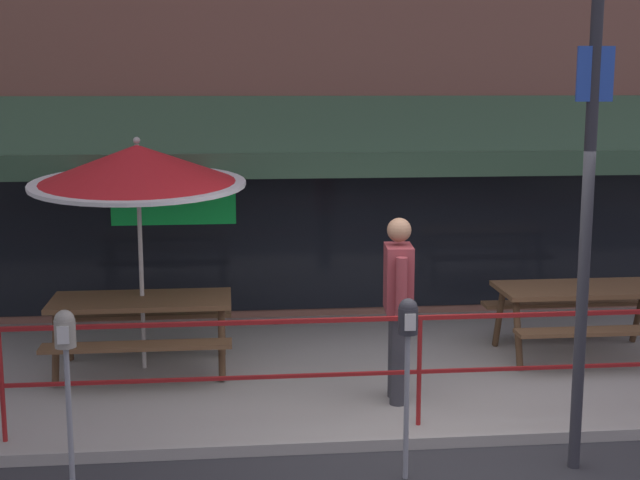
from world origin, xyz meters
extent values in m
plane|color=#2D2D30|center=(0.00, 0.00, 0.00)|extent=(120.00, 120.00, 0.00)
cube|color=#9E998E|center=(0.00, 2.00, 0.05)|extent=(15.00, 4.00, 0.10)
cube|color=brown|center=(0.00, 4.25, 3.97)|extent=(15.00, 0.50, 7.94)
cube|color=black|center=(0.00, 3.99, 1.35)|extent=(12.00, 0.02, 2.30)
cube|color=#19D84C|center=(-2.25, 3.97, 1.65)|extent=(1.50, 0.02, 0.70)
cube|color=#335138|center=(0.00, 3.45, 2.50)|extent=(13.80, 0.92, 0.70)
cube|color=#335138|center=(0.00, 2.94, 2.10)|extent=(13.80, 0.08, 0.28)
cylinder|color=maroon|center=(-3.45, 0.30, 0.57)|extent=(0.04, 0.04, 0.95)
cylinder|color=maroon|center=(0.00, 0.30, 0.57)|extent=(0.04, 0.04, 0.95)
cube|color=maroon|center=(0.00, 0.30, 1.05)|extent=(13.80, 0.04, 0.04)
cube|color=maroon|center=(0.00, 0.30, 0.57)|extent=(13.80, 0.03, 0.03)
cube|color=brown|center=(-2.48, 2.01, 0.84)|extent=(1.80, 0.80, 0.05)
cube|color=brown|center=(-2.48, 1.43, 0.54)|extent=(1.80, 0.26, 0.04)
cube|color=brown|center=(-2.48, 2.59, 0.54)|extent=(1.80, 0.26, 0.04)
cylinder|color=#48311E|center=(-1.68, 1.69, 0.47)|extent=(0.07, 0.30, 0.73)
cylinder|color=#48311E|center=(-1.68, 2.33, 0.47)|extent=(0.07, 0.30, 0.73)
cylinder|color=#48311E|center=(-3.28, 1.69, 0.47)|extent=(0.07, 0.30, 0.73)
cylinder|color=#48311E|center=(-3.28, 2.33, 0.47)|extent=(0.07, 0.30, 0.73)
cube|color=brown|center=(2.14, 2.05, 0.84)|extent=(1.80, 0.80, 0.05)
cube|color=brown|center=(2.14, 1.47, 0.54)|extent=(1.80, 0.26, 0.04)
cube|color=brown|center=(2.14, 2.63, 0.54)|extent=(1.80, 0.26, 0.04)
cylinder|color=#48311E|center=(2.94, 2.37, 0.47)|extent=(0.07, 0.30, 0.73)
cylinder|color=#48311E|center=(1.34, 1.73, 0.47)|extent=(0.07, 0.30, 0.73)
cylinder|color=#48311E|center=(1.34, 2.37, 0.47)|extent=(0.07, 0.30, 0.73)
cylinder|color=#B7B2A8|center=(-2.48, 2.12, 1.25)|extent=(0.04, 0.04, 2.30)
cone|color=red|center=(-2.48, 2.12, 2.20)|extent=(2.10, 2.12, 0.54)
cylinder|color=white|center=(-2.48, 2.12, 2.01)|extent=(2.14, 2.14, 0.18)
sphere|color=#B7B2A8|center=(-2.48, 2.12, 2.44)|extent=(0.07, 0.07, 0.07)
cylinder|color=#333338|center=(-0.08, 0.81, 0.53)|extent=(0.15, 0.15, 0.86)
cylinder|color=#333338|center=(-0.06, 1.01, 0.53)|extent=(0.15, 0.15, 0.86)
cube|color=maroon|center=(-0.07, 0.91, 1.26)|extent=(0.27, 0.42, 0.60)
cylinder|color=maroon|center=(-0.09, 0.65, 1.23)|extent=(0.10, 0.10, 0.54)
cylinder|color=maroon|center=(-0.05, 1.17, 1.23)|extent=(0.10, 0.10, 0.54)
sphere|color=#9E7051|center=(-0.07, 0.91, 1.70)|extent=(0.22, 0.22, 0.22)
cylinder|color=gray|center=(-2.76, -0.59, 0.57)|extent=(0.04, 0.04, 1.15)
cylinder|color=gray|center=(-2.76, -0.59, 1.25)|extent=(0.15, 0.15, 0.20)
sphere|color=gray|center=(-2.76, -0.59, 1.35)|extent=(0.14, 0.14, 0.14)
cube|color=silver|center=(-2.76, -0.67, 1.26)|extent=(0.08, 0.01, 0.13)
cylinder|color=gray|center=(-0.27, -0.51, 0.57)|extent=(0.04, 0.04, 1.15)
cylinder|color=#2D2D33|center=(-0.27, -0.51, 1.25)|extent=(0.15, 0.15, 0.20)
sphere|color=#2D2D33|center=(-0.27, -0.51, 1.35)|extent=(0.14, 0.14, 0.14)
cube|color=silver|center=(-0.27, -0.59, 1.26)|extent=(0.08, 0.01, 0.13)
cylinder|color=#2D2D33|center=(1.09, -0.45, 2.13)|extent=(0.09, 0.09, 4.26)
cube|color=blue|center=(1.09, -0.47, 3.06)|extent=(0.28, 0.02, 0.40)
camera|label=1|loc=(-1.60, -6.84, 3.00)|focal=50.00mm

